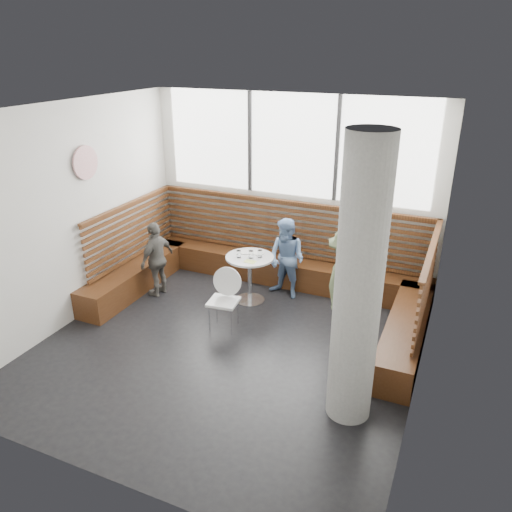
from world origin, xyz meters
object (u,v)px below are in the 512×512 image
at_px(cafe_chair, 225,294).
at_px(child_left, 157,259).
at_px(concrete_column, 359,287).
at_px(adult_man, 347,283).
at_px(child_back, 287,259).
at_px(cafe_table, 250,269).

relative_size(cafe_chair, child_left, 0.72).
bearing_deg(concrete_column, cafe_chair, 152.23).
relative_size(concrete_column, child_left, 2.52).
height_order(cafe_chair, adult_man, adult_man).
bearing_deg(child_back, adult_man, -18.23).
distance_m(concrete_column, child_left, 4.10).
bearing_deg(adult_man, cafe_chair, 112.14).
height_order(child_back, child_left, child_back).
distance_m(cafe_chair, child_left, 1.60).
height_order(concrete_column, adult_man, concrete_column).
relative_size(cafe_table, child_left, 0.62).
xyz_separation_m(adult_man, child_back, (-1.18, 0.79, -0.15)).
bearing_deg(child_left, child_back, 118.20).
bearing_deg(child_left, adult_man, 96.48).
bearing_deg(concrete_column, cafe_table, 136.96).
height_order(cafe_chair, child_back, child_back).
bearing_deg(child_left, cafe_chair, 78.36).
xyz_separation_m(cafe_table, adult_man, (1.66, -0.38, 0.25)).
height_order(cafe_chair, child_left, child_left).
bearing_deg(adult_man, child_left, 95.48).
bearing_deg(concrete_column, child_left, 156.01).
height_order(cafe_table, child_left, child_left).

